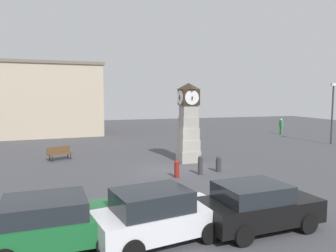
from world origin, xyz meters
name	(u,v)px	position (x,y,z in m)	size (l,w,h in m)	color
ground_plane	(170,169)	(0.00, 0.00, 0.00)	(76.42, 76.42, 0.00)	#424247
clock_tower	(188,124)	(1.83, 1.75, 2.45)	(1.49, 1.43, 5.11)	#9E998F
bollard_near_tower	(177,169)	(-0.19, -1.90, 0.46)	(0.27, 0.27, 0.92)	maroon
bollard_mid_row	(200,165)	(1.25, -1.67, 0.53)	(0.26, 0.26, 1.05)	#333338
bollard_far_row	(218,164)	(2.50, -1.36, 0.45)	(0.31, 0.31, 0.90)	#333338
car_navy_sedan	(54,222)	(-6.08, -8.48, 0.77)	(4.22, 2.30, 1.50)	#19602D
car_near_tower	(158,215)	(-3.13, -8.91, 0.81)	(4.16, 2.42, 1.61)	silver
car_by_building	(257,205)	(0.22, -8.96, 0.78)	(4.02, 2.25, 1.53)	black
bench	(60,152)	(-6.22, 4.71, 0.52)	(1.67, 1.20, 0.90)	brown
pedestrian_by_cars	(281,125)	(16.68, 12.48, 1.01)	(0.30, 0.43, 1.75)	#338C4C
street_lamp_near_road	(332,108)	(16.61, 5.22, 3.16)	(0.50, 0.24, 5.36)	#333338
warehouse_blue_far	(43,99)	(-8.17, 20.31, 3.85)	(12.63, 9.82, 7.69)	#B7A88E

